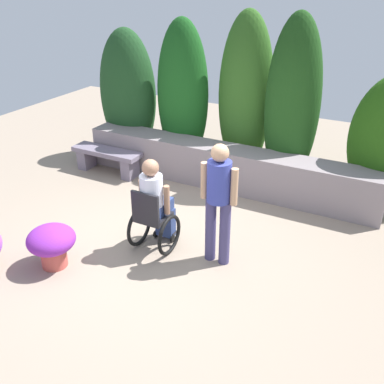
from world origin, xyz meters
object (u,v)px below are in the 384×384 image
Objects in this scene: person_in_wheelchair at (154,208)px; stone_bench at (107,158)px; flower_pot_purple_near at (52,243)px; person_standing_companion at (219,197)px.

stone_bench is at bearing 133.37° from person_in_wheelchair.
flower_pot_purple_near reaches higher than stone_bench.
person_in_wheelchair reaches higher than stone_bench.
person_in_wheelchair is at bearing -160.42° from person_standing_companion.
person_standing_companion is at bearing -0.65° from person_in_wheelchair.
stone_bench is at bearing 113.80° from flower_pot_purple_near.
stone_bench is 1.03× the size of person_in_wheelchair.
stone_bench is 2.22× the size of flower_pot_purple_near.
person_in_wheelchair is 1.38m from flower_pot_purple_near.
stone_bench is at bearing 164.34° from person_standing_companion.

